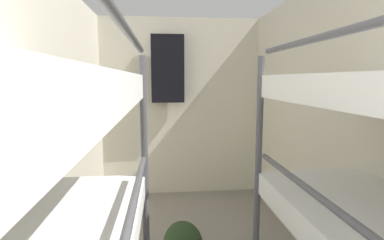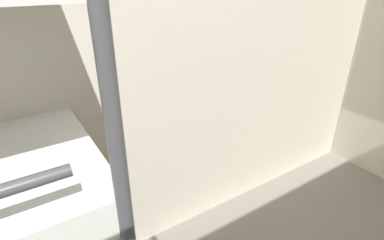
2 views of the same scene
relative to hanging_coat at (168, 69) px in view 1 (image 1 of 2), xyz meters
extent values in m
cube|color=beige|center=(-0.95, -2.21, -0.54)|extent=(0.06, 4.79, 2.48)
cube|color=beige|center=(1.31, -2.21, -0.54)|extent=(0.06, 4.79, 2.48)
cube|color=beige|center=(0.18, 0.15, -0.54)|extent=(2.32, 0.06, 2.48)
cylinder|color=#4C4C51|center=(-0.20, -2.20, -0.89)|extent=(0.04, 0.04, 1.79)
cylinder|color=#4C4C51|center=(-0.20, -3.09, -0.61)|extent=(0.03, 1.55, 0.03)
cube|color=white|center=(-0.56, -3.09, -0.18)|extent=(0.73, 1.82, 0.14)
cylinder|color=#4C4C51|center=(-0.20, -3.09, 0.03)|extent=(0.03, 1.55, 0.03)
cylinder|color=#4C4C51|center=(0.55, -2.20, -0.89)|extent=(0.04, 0.04, 1.79)
cylinder|color=#4C4C51|center=(0.55, -3.09, -0.61)|extent=(0.03, 1.55, 0.03)
cylinder|color=#4C4C51|center=(0.55, -3.09, 0.03)|extent=(0.03, 1.55, 0.03)
cube|color=black|center=(0.00, 0.00, 0.00)|extent=(0.44, 0.12, 0.90)
camera|label=1|loc=(-0.08, -4.08, -0.14)|focal=28.00mm
camera|label=2|loc=(0.45, -2.39, -0.20)|focal=28.00mm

